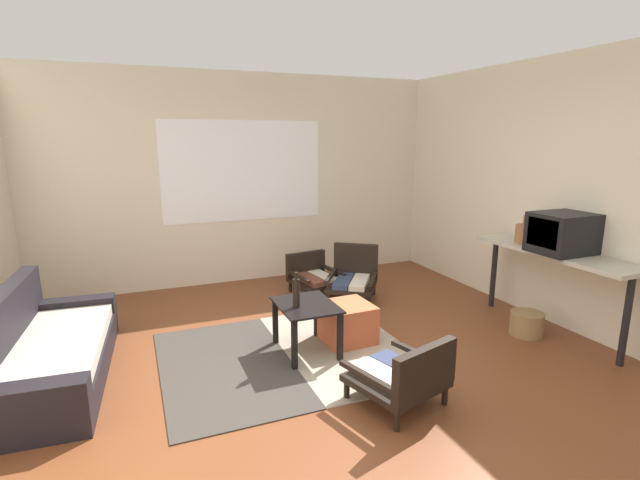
{
  "coord_description": "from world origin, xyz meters",
  "views": [
    {
      "loc": [
        -1.38,
        -3.01,
        1.9
      ],
      "look_at": [
        0.23,
        0.95,
        0.95
      ],
      "focal_mm": 26.21,
      "sensor_mm": 36.0,
      "label": 1
    }
  ],
  "objects_px": {
    "ottoman_orange": "(347,323)",
    "clay_vase": "(527,233)",
    "armchair_corner": "(353,276)",
    "glass_bottle": "(296,292)",
    "crt_television": "(564,233)",
    "wicker_basket": "(527,324)",
    "armchair_striped_foreground": "(404,375)",
    "console_shelf": "(554,259)",
    "armchair_by_window": "(313,275)",
    "couch": "(44,354)",
    "coffee_table": "(306,314)"
  },
  "relations": [
    {
      "from": "wicker_basket",
      "to": "armchair_by_window",
      "type": "bearing_deg",
      "value": 126.74
    },
    {
      "from": "armchair_by_window",
      "to": "clay_vase",
      "type": "distance_m",
      "value": 2.48
    },
    {
      "from": "armchair_corner",
      "to": "console_shelf",
      "type": "height_order",
      "value": "console_shelf"
    },
    {
      "from": "couch",
      "to": "ottoman_orange",
      "type": "distance_m",
      "value": 2.54
    },
    {
      "from": "armchair_striped_foreground",
      "to": "clay_vase",
      "type": "xyz_separation_m",
      "value": [
        2.04,
        0.94,
        0.7
      ]
    },
    {
      "from": "armchair_striped_foreground",
      "to": "armchair_corner",
      "type": "distance_m",
      "value": 2.32
    },
    {
      "from": "crt_television",
      "to": "glass_bottle",
      "type": "distance_m",
      "value": 2.57
    },
    {
      "from": "couch",
      "to": "crt_television",
      "type": "bearing_deg",
      "value": -10.94
    },
    {
      "from": "armchair_striped_foreground",
      "to": "crt_television",
      "type": "xyz_separation_m",
      "value": [
        2.04,
        0.51,
        0.78
      ]
    },
    {
      "from": "couch",
      "to": "coffee_table",
      "type": "xyz_separation_m",
      "value": [
        2.1,
        -0.31,
        0.14
      ]
    },
    {
      "from": "crt_television",
      "to": "couch",
      "type": "bearing_deg",
      "value": 169.06
    },
    {
      "from": "ottoman_orange",
      "to": "clay_vase",
      "type": "distance_m",
      "value": 2.1
    },
    {
      "from": "armchair_striped_foreground",
      "to": "wicker_basket",
      "type": "xyz_separation_m",
      "value": [
        1.79,
        0.61,
        -0.13
      ]
    },
    {
      "from": "wicker_basket",
      "to": "clay_vase",
      "type": "bearing_deg",
      "value": 53.4
    },
    {
      "from": "armchair_striped_foreground",
      "to": "armchair_corner",
      "type": "xyz_separation_m",
      "value": [
        0.69,
        2.21,
        0.04
      ]
    },
    {
      "from": "armchair_corner",
      "to": "clay_vase",
      "type": "relative_size",
      "value": 2.84
    },
    {
      "from": "armchair_by_window",
      "to": "clay_vase",
      "type": "xyz_separation_m",
      "value": [
        1.73,
        -1.64,
        0.72
      ]
    },
    {
      "from": "console_shelf",
      "to": "clay_vase",
      "type": "xyz_separation_m",
      "value": [
        0.0,
        0.35,
        0.19
      ]
    },
    {
      "from": "armchair_by_window",
      "to": "glass_bottle",
      "type": "relative_size",
      "value": 2.05
    },
    {
      "from": "armchair_by_window",
      "to": "clay_vase",
      "type": "bearing_deg",
      "value": -43.51
    },
    {
      "from": "wicker_basket",
      "to": "armchair_corner",
      "type": "bearing_deg",
      "value": 124.42
    },
    {
      "from": "armchair_striped_foreground",
      "to": "clay_vase",
      "type": "bearing_deg",
      "value": 24.84
    },
    {
      "from": "coffee_table",
      "to": "glass_bottle",
      "type": "height_order",
      "value": "glass_bottle"
    },
    {
      "from": "armchair_corner",
      "to": "ottoman_orange",
      "type": "xyz_separation_m",
      "value": [
        -0.6,
        -1.07,
        -0.09
      ]
    },
    {
      "from": "clay_vase",
      "to": "wicker_basket",
      "type": "xyz_separation_m",
      "value": [
        -0.25,
        -0.34,
        -0.82
      ]
    },
    {
      "from": "armchair_corner",
      "to": "glass_bottle",
      "type": "distance_m",
      "value": 1.66
    },
    {
      "from": "crt_television",
      "to": "clay_vase",
      "type": "height_order",
      "value": "crt_television"
    },
    {
      "from": "couch",
      "to": "glass_bottle",
      "type": "xyz_separation_m",
      "value": [
        1.99,
        -0.34,
        0.37
      ]
    },
    {
      "from": "armchair_by_window",
      "to": "wicker_basket",
      "type": "height_order",
      "value": "armchair_by_window"
    },
    {
      "from": "coffee_table",
      "to": "wicker_basket",
      "type": "xyz_separation_m",
      "value": [
        2.13,
        -0.46,
        -0.25
      ]
    },
    {
      "from": "armchair_by_window",
      "to": "armchair_corner",
      "type": "bearing_deg",
      "value": -44.62
    },
    {
      "from": "crt_television",
      "to": "wicker_basket",
      "type": "distance_m",
      "value": 0.94
    },
    {
      "from": "couch",
      "to": "crt_television",
      "type": "xyz_separation_m",
      "value": [
        4.47,
        -0.86,
        0.8
      ]
    },
    {
      "from": "armchair_by_window",
      "to": "console_shelf",
      "type": "bearing_deg",
      "value": -49.04
    },
    {
      "from": "armchair_by_window",
      "to": "console_shelf",
      "type": "xyz_separation_m",
      "value": [
        1.73,
        -1.99,
        0.52
      ]
    },
    {
      "from": "couch",
      "to": "armchair_corner",
      "type": "height_order",
      "value": "couch"
    },
    {
      "from": "couch",
      "to": "glass_bottle",
      "type": "relative_size",
      "value": 6.09
    },
    {
      "from": "armchair_striped_foreground",
      "to": "console_shelf",
      "type": "height_order",
      "value": "console_shelf"
    },
    {
      "from": "ottoman_orange",
      "to": "wicker_basket",
      "type": "distance_m",
      "value": 1.78
    },
    {
      "from": "ottoman_orange",
      "to": "glass_bottle",
      "type": "relative_size",
      "value": 1.45
    },
    {
      "from": "ottoman_orange",
      "to": "clay_vase",
      "type": "height_order",
      "value": "clay_vase"
    },
    {
      "from": "crt_television",
      "to": "clay_vase",
      "type": "relative_size",
      "value": 1.94
    },
    {
      "from": "glass_bottle",
      "to": "wicker_basket",
      "type": "xyz_separation_m",
      "value": [
        2.23,
        -0.43,
        -0.47
      ]
    },
    {
      "from": "armchair_striped_foreground",
      "to": "armchair_corner",
      "type": "bearing_deg",
      "value": 72.71
    },
    {
      "from": "couch",
      "to": "armchair_striped_foreground",
      "type": "height_order",
      "value": "couch"
    },
    {
      "from": "armchair_by_window",
      "to": "crt_television",
      "type": "height_order",
      "value": "crt_television"
    },
    {
      "from": "crt_television",
      "to": "wicker_basket",
      "type": "height_order",
      "value": "crt_television"
    },
    {
      "from": "clay_vase",
      "to": "glass_bottle",
      "type": "relative_size",
      "value": 0.92
    },
    {
      "from": "armchair_corner",
      "to": "console_shelf",
      "type": "xyz_separation_m",
      "value": [
        1.35,
        -1.62,
        0.47
      ]
    },
    {
      "from": "couch",
      "to": "ottoman_orange",
      "type": "bearing_deg",
      "value": -5.37
    }
  ]
}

